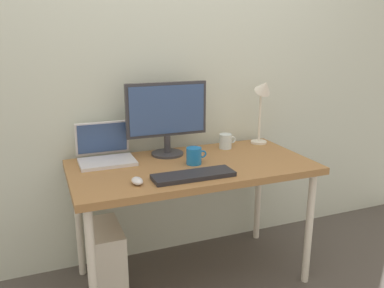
# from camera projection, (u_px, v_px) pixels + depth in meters

# --- Properties ---
(ground_plane) EXTENTS (6.00, 6.00, 0.00)m
(ground_plane) POSITION_uv_depth(u_px,v_px,m) (192.00, 277.00, 2.53)
(ground_plane) COLOR #4C4742
(back_wall) EXTENTS (4.40, 0.04, 2.60)m
(back_wall) POSITION_uv_depth(u_px,v_px,m) (168.00, 64.00, 2.55)
(back_wall) COLOR silver
(back_wall) RESTS_ON ground_plane
(desk) EXTENTS (1.40, 0.71, 0.76)m
(desk) POSITION_uv_depth(u_px,v_px,m) (192.00, 174.00, 2.34)
(desk) COLOR olive
(desk) RESTS_ON ground_plane
(monitor) EXTENTS (0.51, 0.20, 0.45)m
(monitor) POSITION_uv_depth(u_px,v_px,m) (167.00, 114.00, 2.43)
(monitor) COLOR #333338
(monitor) RESTS_ON desk
(laptop) EXTENTS (0.32, 0.27, 0.23)m
(laptop) POSITION_uv_depth(u_px,v_px,m) (105.00, 152.00, 2.36)
(laptop) COLOR silver
(laptop) RESTS_ON desk
(desk_lamp) EXTENTS (0.11, 0.16, 0.46)m
(desk_lamp) POSITION_uv_depth(u_px,v_px,m) (263.00, 97.00, 2.65)
(desk_lamp) COLOR silver
(desk_lamp) RESTS_ON desk
(keyboard) EXTENTS (0.44, 0.14, 0.02)m
(keyboard) POSITION_uv_depth(u_px,v_px,m) (193.00, 175.00, 2.10)
(keyboard) COLOR #232328
(keyboard) RESTS_ON desk
(mouse) EXTENTS (0.06, 0.09, 0.03)m
(mouse) POSITION_uv_depth(u_px,v_px,m) (137.00, 181.00, 2.00)
(mouse) COLOR silver
(mouse) RESTS_ON desk
(coffee_mug) EXTENTS (0.12, 0.09, 0.10)m
(coffee_mug) POSITION_uv_depth(u_px,v_px,m) (194.00, 156.00, 2.31)
(coffee_mug) COLOR #1E72BF
(coffee_mug) RESTS_ON desk
(glass_cup) EXTENTS (0.12, 0.08, 0.10)m
(glass_cup) POSITION_uv_depth(u_px,v_px,m) (226.00, 141.00, 2.63)
(glass_cup) COLOR silver
(glass_cup) RESTS_ON desk
(computer_tower) EXTENTS (0.18, 0.36, 0.42)m
(computer_tower) POSITION_uv_depth(u_px,v_px,m) (106.00, 260.00, 2.33)
(computer_tower) COLOR silver
(computer_tower) RESTS_ON ground_plane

